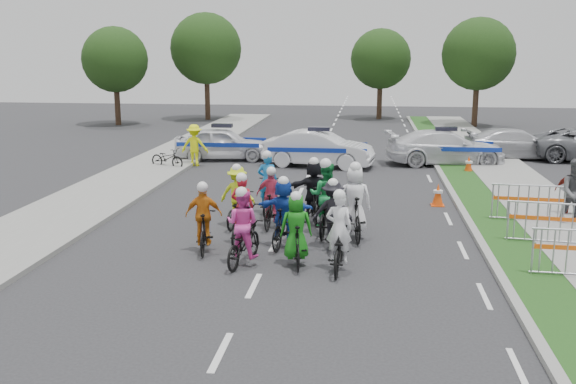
# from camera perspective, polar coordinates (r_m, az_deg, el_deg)

# --- Properties ---
(ground) EXTENTS (90.00, 90.00, 0.00)m
(ground) POSITION_cam_1_polar(r_m,az_deg,el_deg) (13.32, -3.06, -8.33)
(ground) COLOR #28282B
(ground) RESTS_ON ground
(curb_right) EXTENTS (0.20, 60.00, 0.12)m
(curb_right) POSITION_cam_1_polar(r_m,az_deg,el_deg) (18.10, 15.99, -2.98)
(curb_right) COLOR gray
(curb_right) RESTS_ON ground
(grass_strip) EXTENTS (1.20, 60.00, 0.11)m
(grass_strip) POSITION_cam_1_polar(r_m,az_deg,el_deg) (18.22, 18.17, -3.04)
(grass_strip) COLOR #1A4817
(grass_strip) RESTS_ON ground
(sidewalk_right) EXTENTS (2.40, 60.00, 0.13)m
(sidewalk_right) POSITION_cam_1_polar(r_m,az_deg,el_deg) (18.65, 23.61, -3.08)
(sidewalk_right) COLOR gray
(sidewalk_right) RESTS_ON ground
(sidewalk_left) EXTENTS (3.00, 60.00, 0.13)m
(sidewalk_left) POSITION_cam_1_polar(r_m,az_deg,el_deg) (19.89, -19.18, -1.81)
(sidewalk_left) COLOR gray
(sidewalk_left) RESTS_ON ground
(rider_0) EXTENTS (0.70, 1.82, 1.83)m
(rider_0) POSITION_cam_1_polar(r_m,az_deg,el_deg) (14.11, 4.53, -4.55)
(rider_0) COLOR black
(rider_0) RESTS_ON ground
(rider_1) EXTENTS (0.79, 1.69, 1.72)m
(rider_1) POSITION_cam_1_polar(r_m,az_deg,el_deg) (14.33, 0.75, -3.96)
(rider_1) COLOR black
(rider_1) RESTS_ON ground
(rider_2) EXTENTS (0.96, 1.85, 1.80)m
(rider_2) POSITION_cam_1_polar(r_m,az_deg,el_deg) (14.46, -4.04, -3.85)
(rider_2) COLOR black
(rider_2) RESTS_ON ground
(rider_3) EXTENTS (0.91, 1.69, 1.73)m
(rider_3) POSITION_cam_1_polar(r_m,az_deg,el_deg) (15.44, -7.44, -2.88)
(rider_3) COLOR black
(rider_3) RESTS_ON ground
(rider_4) EXTENTS (1.01, 1.76, 1.75)m
(rider_4) POSITION_cam_1_polar(r_m,az_deg,el_deg) (15.65, 3.98, -2.54)
(rider_4) COLOR black
(rider_4) RESTS_ON ground
(rider_5) EXTENTS (1.48, 1.76, 1.78)m
(rider_5) POSITION_cam_1_polar(r_m,az_deg,el_deg) (15.67, -0.38, -2.23)
(rider_5) COLOR black
(rider_5) RESTS_ON ground
(rider_6) EXTENTS (0.83, 1.85, 1.83)m
(rider_6) POSITION_cam_1_polar(r_m,az_deg,el_deg) (15.96, -4.03, -2.53)
(rider_6) COLOR black
(rider_6) RESTS_ON ground
(rider_7) EXTENTS (0.93, 1.98, 2.01)m
(rider_7) POSITION_cam_1_polar(r_m,az_deg,el_deg) (16.45, 5.93, -1.50)
(rider_7) COLOR black
(rider_7) RESTS_ON ground
(rider_8) EXTENTS (0.89, 2.02, 2.02)m
(rider_8) POSITION_cam_1_polar(r_m,az_deg,el_deg) (16.85, 3.34, -1.23)
(rider_8) COLOR black
(rider_8) RESTS_ON ground
(rider_9) EXTENTS (0.88, 1.65, 1.70)m
(rider_9) POSITION_cam_1_polar(r_m,az_deg,el_deg) (17.43, -1.44, -1.04)
(rider_9) COLOR black
(rider_9) RESTS_ON ground
(rider_10) EXTENTS (1.04, 1.79, 1.75)m
(rider_10) POSITION_cam_1_polar(r_m,az_deg,el_deg) (17.58, -4.49, -0.87)
(rider_10) COLOR black
(rider_10) RESTS_ON ground
(rider_11) EXTENTS (1.54, 1.83, 1.86)m
(rider_11) POSITION_cam_1_polar(r_m,az_deg,el_deg) (17.94, 2.31, -0.26)
(rider_11) COLOR black
(rider_11) RESTS_ON ground
(rider_12) EXTENTS (0.67, 1.86, 1.89)m
(rider_12) POSITION_cam_1_polar(r_m,az_deg,el_deg) (19.00, -1.81, -0.03)
(rider_12) COLOR black
(rider_12) RESTS_ON ground
(police_car_0) EXTENTS (4.39, 2.20, 1.44)m
(police_car_0) POSITION_cam_1_polar(r_m,az_deg,el_deg) (28.61, -5.84, 4.31)
(police_car_0) COLOR silver
(police_car_0) RESTS_ON ground
(police_car_1) EXTENTS (4.73, 2.23, 1.50)m
(police_car_1) POSITION_cam_1_polar(r_m,az_deg,el_deg) (26.75, 2.74, 3.86)
(police_car_1) COLOR silver
(police_car_1) RESTS_ON ground
(police_car_2) EXTENTS (5.22, 2.71, 1.44)m
(police_car_2) POSITION_cam_1_polar(r_m,az_deg,el_deg) (28.04, 13.80, 3.86)
(police_car_2) COLOR silver
(police_car_2) RESTS_ON ground
(civilian_sedan) EXTENTS (4.81, 2.50, 1.33)m
(civilian_sedan) POSITION_cam_1_polar(r_m,az_deg,el_deg) (30.50, 19.57, 4.06)
(civilian_sedan) COLOR silver
(civilian_sedan) RESTS_ON ground
(spectator_1) EXTENTS (0.97, 0.79, 1.88)m
(spectator_1) POSITION_cam_1_polar(r_m,az_deg,el_deg) (19.16, 24.25, -0.06)
(spectator_1) COLOR #525357
(spectator_1) RESTS_ON ground
(spectator_2) EXTENTS (1.01, 0.66, 1.60)m
(spectator_2) POSITION_cam_1_polar(r_m,az_deg,el_deg) (20.05, 23.95, 0.07)
(spectator_2) COLOR maroon
(spectator_2) RESTS_ON ground
(marshal_hiviz) EXTENTS (1.13, 0.65, 1.74)m
(marshal_hiviz) POSITION_cam_1_polar(r_m,az_deg,el_deg) (27.12, -8.30, 4.13)
(marshal_hiviz) COLOR #EFFC0D
(marshal_hiviz) RESTS_ON ground
(barrier_1) EXTENTS (2.05, 0.75, 1.12)m
(barrier_1) POSITION_cam_1_polar(r_m,az_deg,el_deg) (16.95, 22.16, -2.71)
(barrier_1) COLOR #A5A8AD
(barrier_1) RESTS_ON ground
(barrier_2) EXTENTS (2.03, 0.64, 1.12)m
(barrier_2) POSITION_cam_1_polar(r_m,az_deg,el_deg) (18.96, 20.55, -1.05)
(barrier_2) COLOR #A5A8AD
(barrier_2) RESTS_ON ground
(cone_0) EXTENTS (0.40, 0.40, 0.70)m
(cone_0) POSITION_cam_1_polar(r_m,az_deg,el_deg) (20.48, 13.18, -0.25)
(cone_0) COLOR #F24C0C
(cone_0) RESTS_ON ground
(cone_1) EXTENTS (0.40, 0.40, 0.70)m
(cone_1) POSITION_cam_1_polar(r_m,az_deg,el_deg) (26.23, 15.76, 2.34)
(cone_1) COLOR #F24C0C
(cone_1) RESTS_ON ground
(parked_bike) EXTENTS (1.69, 1.10, 0.84)m
(parked_bike) POSITION_cam_1_polar(r_m,az_deg,el_deg) (26.83, -10.69, 2.98)
(parked_bike) COLOR black
(parked_bike) RESTS_ON ground
(tree_0) EXTENTS (4.20, 4.20, 6.30)m
(tree_0) POSITION_cam_1_polar(r_m,az_deg,el_deg) (43.41, -15.14, 11.28)
(tree_0) COLOR #382619
(tree_0) RESTS_ON ground
(tree_1) EXTENTS (4.55, 4.55, 6.82)m
(tree_1) POSITION_cam_1_polar(r_m,az_deg,el_deg) (42.79, 16.57, 11.66)
(tree_1) COLOR #382619
(tree_1) RESTS_ON ground
(tree_3) EXTENTS (4.90, 4.90, 7.35)m
(tree_3) POSITION_cam_1_polar(r_m,az_deg,el_deg) (45.66, -7.29, 12.52)
(tree_3) COLOR #382619
(tree_3) RESTS_ON ground
(tree_4) EXTENTS (4.20, 4.20, 6.30)m
(tree_4) POSITION_cam_1_polar(r_m,az_deg,el_deg) (46.26, 8.24, 11.62)
(tree_4) COLOR #382619
(tree_4) RESTS_ON ground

